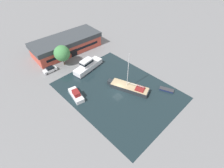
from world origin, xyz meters
TOP-DOWN VIEW (x-y plane):
  - ground_plane at (0.00, 0.00)m, footprint 440.00×440.00m
  - water_canal at (0.00, 0.00)m, footprint 25.24×32.71m
  - warehouse_building at (2.02, 28.42)m, footprint 25.57×11.73m
  - quay_tree_near_building at (-3.89, 21.51)m, footprint 5.19×5.19m
  - parked_car at (-9.23, 21.29)m, footprint 4.35×2.02m
  - sailboat_moored at (2.67, -1.71)m, footprint 6.85×12.27m
  - motor_cruiser at (0.25, 13.86)m, footprint 11.03×4.85m
  - small_dinghy at (9.93, -9.54)m, footprint 2.75×4.15m
  - cabin_boat at (-9.88, 6.21)m, footprint 3.40×6.33m

SIDE VIEW (x-z plane):
  - ground_plane at x=0.00m, z-range 0.00..0.00m
  - water_canal at x=0.00m, z-range 0.00..0.01m
  - small_dinghy at x=9.93m, z-range 0.01..0.57m
  - sailboat_moored at x=2.67m, z-range -5.15..6.57m
  - parked_car at x=-9.23m, z-range 0.01..1.69m
  - cabin_boat at x=-9.88m, z-range -0.31..2.01m
  - motor_cruiser at x=0.25m, z-range -0.53..3.34m
  - warehouse_building at x=2.02m, z-range 0.03..5.36m
  - quay_tree_near_building at x=-3.89m, z-range 0.92..7.95m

